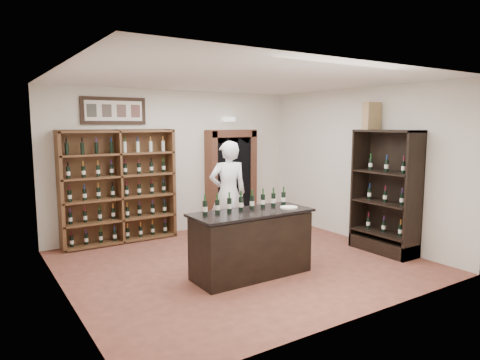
{
  "coord_description": "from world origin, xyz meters",
  "views": [
    {
      "loc": [
        -3.78,
        -5.8,
        2.31
      ],
      "look_at": [
        0.18,
        0.3,
        1.35
      ],
      "focal_mm": 32.0,
      "sensor_mm": 36.0,
      "label": 1
    }
  ],
  "objects_px": {
    "shopkeeper": "(228,194)",
    "wine_crate": "(372,116)",
    "wine_shelf": "(119,187)",
    "tasting_counter": "(251,244)",
    "counter_bottle_0": "(205,208)",
    "side_cabinet": "(386,211)"
  },
  "relations": [
    {
      "from": "shopkeeper",
      "to": "wine_crate",
      "type": "distance_m",
      "value": 3.0
    },
    {
      "from": "wine_shelf",
      "to": "wine_crate",
      "type": "relative_size",
      "value": 4.46
    },
    {
      "from": "tasting_counter",
      "to": "shopkeeper",
      "type": "bearing_deg",
      "value": 70.47
    },
    {
      "from": "wine_shelf",
      "to": "tasting_counter",
      "type": "xyz_separation_m",
      "value": [
        1.1,
        -2.93,
        -0.61
      ]
    },
    {
      "from": "wine_crate",
      "to": "tasting_counter",
      "type": "bearing_deg",
      "value": -177.86
    },
    {
      "from": "wine_shelf",
      "to": "counter_bottle_0",
      "type": "distance_m",
      "value": 2.83
    },
    {
      "from": "side_cabinet",
      "to": "shopkeeper",
      "type": "xyz_separation_m",
      "value": [
        -2.15,
        1.91,
        0.24
      ]
    },
    {
      "from": "tasting_counter",
      "to": "wine_crate",
      "type": "relative_size",
      "value": 3.82
    },
    {
      "from": "tasting_counter",
      "to": "wine_crate",
      "type": "xyz_separation_m",
      "value": [
        2.72,
        0.09,
        1.95
      ]
    },
    {
      "from": "counter_bottle_0",
      "to": "side_cabinet",
      "type": "distance_m",
      "value": 3.49
    },
    {
      "from": "wine_shelf",
      "to": "shopkeeper",
      "type": "distance_m",
      "value": 2.13
    },
    {
      "from": "tasting_counter",
      "to": "side_cabinet",
      "type": "bearing_deg",
      "value": -6.28
    },
    {
      "from": "side_cabinet",
      "to": "wine_shelf",
      "type": "bearing_deg",
      "value": 139.79
    },
    {
      "from": "wine_shelf",
      "to": "tasting_counter",
      "type": "distance_m",
      "value": 3.19
    },
    {
      "from": "tasting_counter",
      "to": "counter_bottle_0",
      "type": "xyz_separation_m",
      "value": [
        -0.72,
        0.13,
        0.61
      ]
    },
    {
      "from": "counter_bottle_0",
      "to": "wine_crate",
      "type": "xyz_separation_m",
      "value": [
        3.44,
        -0.04,
        1.34
      ]
    },
    {
      "from": "wine_crate",
      "to": "shopkeeper",
      "type": "bearing_deg",
      "value": 144.85
    },
    {
      "from": "tasting_counter",
      "to": "side_cabinet",
      "type": "height_order",
      "value": "side_cabinet"
    },
    {
      "from": "shopkeeper",
      "to": "wine_shelf",
      "type": "bearing_deg",
      "value": -24.68
    },
    {
      "from": "side_cabinet",
      "to": "shopkeeper",
      "type": "height_order",
      "value": "side_cabinet"
    },
    {
      "from": "counter_bottle_0",
      "to": "shopkeeper",
      "type": "height_order",
      "value": "shopkeeper"
    },
    {
      "from": "tasting_counter",
      "to": "wine_crate",
      "type": "distance_m",
      "value": 3.35
    }
  ]
}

